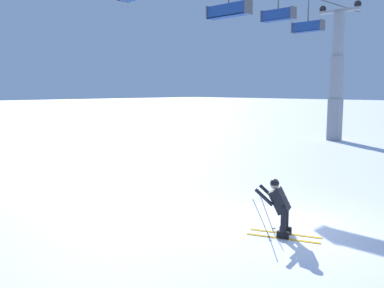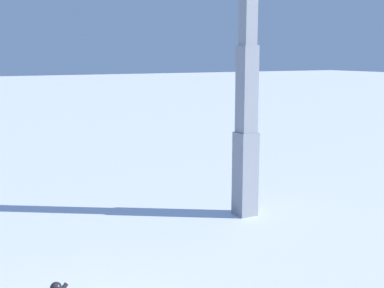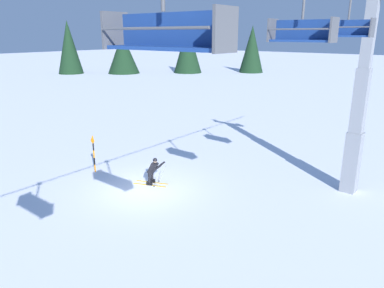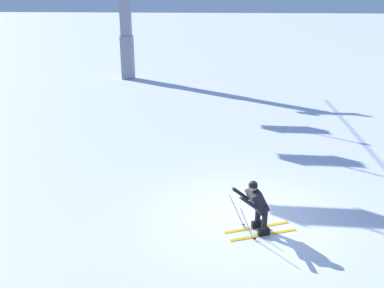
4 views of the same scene
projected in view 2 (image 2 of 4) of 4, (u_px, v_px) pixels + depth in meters
The scene contains 1 object.
lift_tower_near at pixel (247, 101), 16.59m from camera, with size 0.65×2.81×9.08m.
Camera 2 is at (7.82, -1.94, 5.37)m, focal length 47.35 mm.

